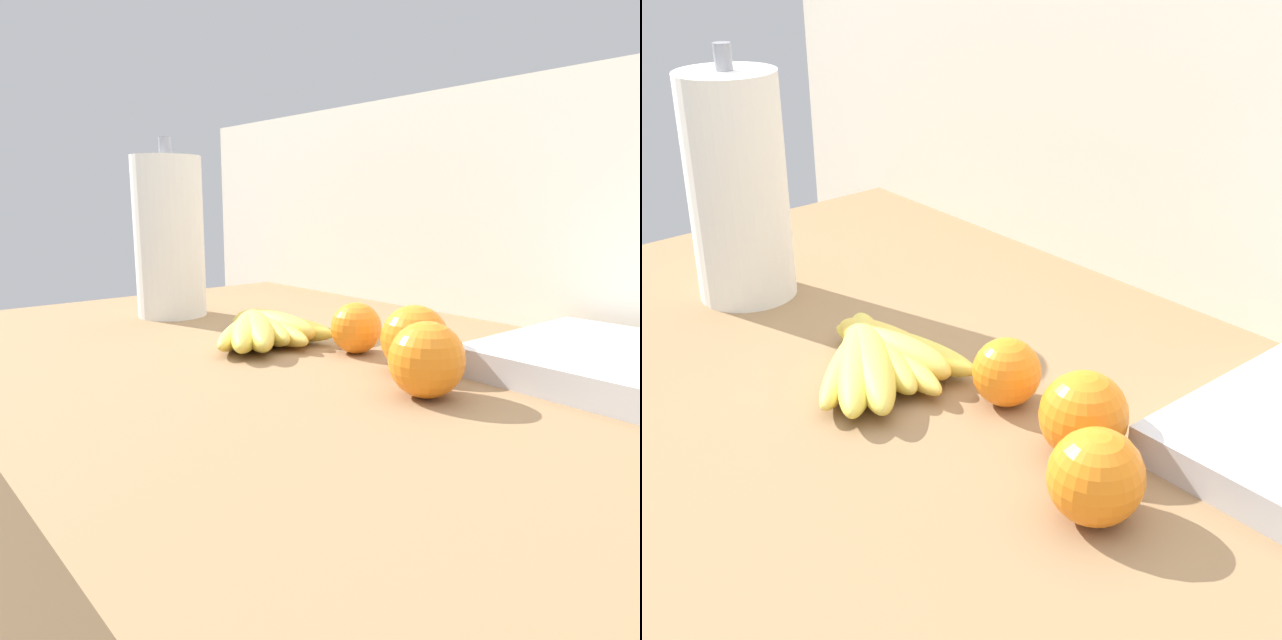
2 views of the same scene
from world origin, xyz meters
The scene contains 6 objects.
wall_back centered at (0.00, 0.41, 0.65)m, with size 1.90×0.06×1.30m, color silver.
banana_bunch centered at (-0.24, 0.00, 0.94)m, with size 0.20×0.18×0.04m.
orange_back_right centered at (0.07, -0.01, 0.96)m, with size 0.08×0.08×0.08m, color orange.
orange_far_right centered at (-0.11, 0.06, 0.95)m, with size 0.07×0.07×0.07m, color orange.
orange_right centered at (0.00, 0.05, 0.96)m, with size 0.08×0.08×0.08m, color orange.
paper_towel_roll centered at (-0.50, 0.00, 1.05)m, with size 0.12×0.12×0.30m.
Camera 2 is at (0.43, -0.46, 1.37)m, focal length 50.14 mm.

